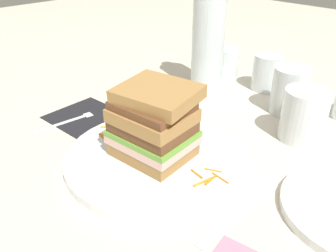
{
  "coord_description": "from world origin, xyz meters",
  "views": [
    {
      "loc": [
        0.37,
        -0.32,
        0.34
      ],
      "look_at": [
        0.01,
        0.03,
        0.05
      ],
      "focal_mm": 37.08,
      "sensor_mm": 36.0,
      "label": 1
    }
  ],
  "objects": [
    {
      "name": "napkin_dark",
      "position": [
        -0.21,
        0.01,
        0.0
      ],
      "size": [
        0.14,
        0.14,
        0.0
      ],
      "primitive_type": "cube",
      "rotation": [
        0.0,
        0.0,
        0.07
      ],
      "color": "black",
      "rests_on": "ground_plane"
    },
    {
      "name": "main_plate",
      "position": [
        0.01,
        0.0,
        0.01
      ],
      "size": [
        0.3,
        0.3,
        0.01
      ],
      "primitive_type": "cylinder",
      "color": "white",
      "rests_on": "ground_plane"
    },
    {
      "name": "empty_tumbler_1",
      "position": [
        -0.15,
        0.4,
        0.04
      ],
      "size": [
        0.08,
        0.08,
        0.07
      ],
      "primitive_type": "cylinder",
      "color": "silver",
      "rests_on": "ground_plane"
    },
    {
      "name": "empty_tumbler_2",
      "position": [
        -0.02,
        0.4,
        0.04
      ],
      "size": [
        0.07,
        0.07,
        0.09
      ],
      "primitive_type": "cylinder",
      "color": "silver",
      "rests_on": "ground_plane"
    },
    {
      "name": "juice_glass",
      "position": [
        0.15,
        0.25,
        0.04
      ],
      "size": [
        0.08,
        0.08,
        0.1
      ],
      "color": "white",
      "rests_on": "ground_plane"
    },
    {
      "name": "carrot_shred_7",
      "position": [
        0.13,
        0.03,
        0.02
      ],
      "size": [
        0.03,
        0.01,
        0.0
      ],
      "primitive_type": "cylinder",
      "rotation": [
        0.0,
        1.57,
        3.05
      ],
      "color": "orange",
      "rests_on": "main_plate"
    },
    {
      "name": "carrot_shred_1",
      "position": [
        -0.1,
        0.01,
        0.02
      ],
      "size": [
        0.02,
        0.02,
        0.0
      ],
      "primitive_type": "cylinder",
      "rotation": [
        0.0,
        1.57,
        0.9
      ],
      "color": "orange",
      "rests_on": "main_plate"
    },
    {
      "name": "carrot_shred_8",
      "position": [
        0.1,
        0.01,
        0.02
      ],
      "size": [
        0.03,
        0.01,
        0.0
      ],
      "primitive_type": "cylinder",
      "rotation": [
        0.0,
        1.57,
        2.99
      ],
      "color": "orange",
      "rests_on": "main_plate"
    },
    {
      "name": "sandwich",
      "position": [
        0.01,
        0.01,
        0.07
      ],
      "size": [
        0.14,
        0.12,
        0.12
      ],
      "color": "#A87A42",
      "rests_on": "main_plate"
    },
    {
      "name": "ground_plane",
      "position": [
        0.0,
        0.0,
        0.0
      ],
      "size": [
        3.0,
        3.0,
        0.0
      ],
      "primitive_type": "plane",
      "color": "beige"
    },
    {
      "name": "carrot_shred_9",
      "position": [
        0.11,
        0.03,
        0.02
      ],
      "size": [
        0.03,
        0.01,
        0.0
      ],
      "primitive_type": "cylinder",
      "rotation": [
        0.0,
        1.57,
        0.46
      ],
      "color": "orange",
      "rests_on": "main_plate"
    },
    {
      "name": "empty_tumbler_0",
      "position": [
        0.07,
        0.33,
        0.05
      ],
      "size": [
        0.08,
        0.08,
        0.1
      ],
      "primitive_type": "cylinder",
      "color": "silver",
      "rests_on": "ground_plane"
    },
    {
      "name": "knife",
      "position": [
        0.18,
        0.01,
        0.0
      ],
      "size": [
        0.02,
        0.2,
        0.0
      ],
      "color": "silver",
      "rests_on": "ground_plane"
    },
    {
      "name": "carrot_shred_4",
      "position": [
        -0.1,
        -0.02,
        0.02
      ],
      "size": [
        0.02,
        0.02,
        0.0
      ],
      "primitive_type": "cylinder",
      "rotation": [
        0.0,
        1.57,
        4.16
      ],
      "color": "orange",
      "rests_on": "main_plate"
    },
    {
      "name": "water_bottle",
      "position": [
        -0.13,
        0.3,
        0.14
      ],
      "size": [
        0.08,
        0.08,
        0.31
      ],
      "color": "silver",
      "rests_on": "ground_plane"
    },
    {
      "name": "carrot_shred_2",
      "position": [
        -0.12,
        -0.0,
        0.02
      ],
      "size": [
        0.02,
        0.02,
        0.0
      ],
      "primitive_type": "cylinder",
      "rotation": [
        0.0,
        1.57,
        3.96
      ],
      "color": "orange",
      "rests_on": "main_plate"
    },
    {
      "name": "carrot_shred_6",
      "position": [
        0.12,
        -0.0,
        0.02
      ],
      "size": [
        0.01,
        0.03,
        0.0
      ],
      "primitive_type": "cylinder",
      "rotation": [
        0.0,
        1.57,
        1.38
      ],
      "color": "orange",
      "rests_on": "main_plate"
    },
    {
      "name": "carrot_shred_3",
      "position": [
        -0.1,
        0.0,
        0.02
      ],
      "size": [
        0.02,
        0.02,
        0.0
      ],
      "primitive_type": "cylinder",
      "rotation": [
        0.0,
        1.57,
        5.54
      ],
      "color": "orange",
      "rests_on": "main_plate"
    },
    {
      "name": "fork",
      "position": [
        -0.22,
        -0.02,
        0.0
      ],
      "size": [
        0.03,
        0.17,
        0.0
      ],
      "color": "silver",
      "rests_on": "napkin_dark"
    },
    {
      "name": "carrot_shred_5",
      "position": [
        0.12,
        0.01,
        0.02
      ],
      "size": [
        0.01,
        0.03,
        0.0
      ],
      "primitive_type": "cylinder",
      "rotation": [
        0.0,
        1.57,
        4.8
      ],
      "color": "orange",
      "rests_on": "main_plate"
    },
    {
      "name": "carrot_shred_0",
      "position": [
        -0.09,
        -0.03,
        0.02
      ],
      "size": [
        0.03,
        0.01,
        0.0
      ],
      "primitive_type": "cylinder",
      "rotation": [
        0.0,
        1.57,
        3.0
      ],
      "color": "orange",
      "rests_on": "main_plate"
    }
  ]
}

